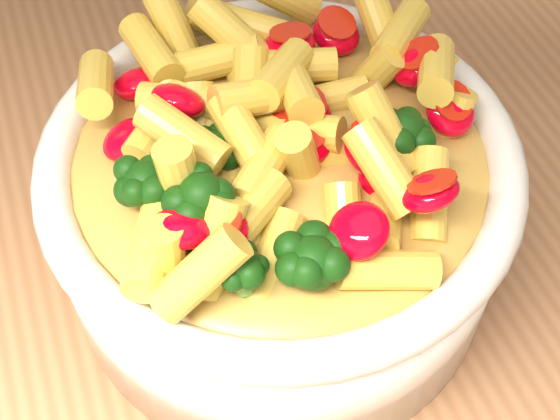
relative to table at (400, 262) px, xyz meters
name	(u,v)px	position (x,y,z in m)	size (l,w,h in m)	color
table	(400,262)	(0.00, 0.00, 0.00)	(1.20, 0.80, 0.90)	#A16B45
serving_bowl	(280,209)	(-0.12, -0.03, 0.16)	(0.27, 0.27, 0.12)	silver
pasta_salad	(280,124)	(-0.12, -0.03, 0.23)	(0.22, 0.22, 0.05)	#F6C44D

